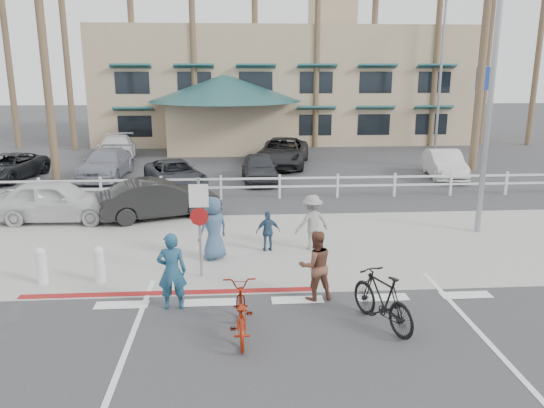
{
  "coord_description": "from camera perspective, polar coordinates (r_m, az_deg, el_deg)",
  "views": [
    {
      "loc": [
        -1.35,
        -10.63,
        5.2
      ],
      "look_at": [
        -0.37,
        3.77,
        1.5
      ],
      "focal_mm": 35.0,
      "sensor_mm": 36.0,
      "label": 1
    }
  ],
  "objects": [
    {
      "name": "palm_7",
      "position": [
        38.1,
        17.37,
        16.46
      ],
      "size": [
        4.0,
        4.0,
        14.0
      ],
      "primitive_type": null,
      "color": "#235520",
      "rests_on": "ground"
    },
    {
      "name": "lot_car_4",
      "position": [
        31.97,
        -16.4,
        5.73
      ],
      "size": [
        2.6,
        5.15,
        1.43
      ],
      "primitive_type": "imported",
      "rotation": [
        0.0,
        0.0,
        0.12
      ],
      "color": "silver",
      "rests_on": "ground"
    },
    {
      "name": "streetlight_0",
      "position": [
        17.96,
        22.49,
        11.08
      ],
      "size": [
        0.6,
        2.0,
        9.0
      ],
      "primitive_type": null,
      "color": "gray",
      "rests_on": "ground"
    },
    {
      "name": "lot_car_1",
      "position": [
        27.16,
        -17.42,
        4.14
      ],
      "size": [
        2.15,
        4.8,
        1.37
      ],
      "primitive_type": "imported",
      "rotation": [
        0.0,
        0.0,
        -0.05
      ],
      "color": "gray",
      "rests_on": "ground"
    },
    {
      "name": "palm_0",
      "position": [
        39.52,
        -26.78,
        16.25
      ],
      "size": [
        4.0,
        4.0,
        15.0
      ],
      "primitive_type": null,
      "color": "#235520",
      "rests_on": "ground"
    },
    {
      "name": "palm_3",
      "position": [
        35.78,
        -8.5,
        17.11
      ],
      "size": [
        4.0,
        4.0,
        14.0
      ],
      "primitive_type": null,
      "color": "#235520",
      "rests_on": "ground"
    },
    {
      "name": "palm_9",
      "position": [
        41.06,
        26.78,
        14.71
      ],
      "size": [
        4.0,
        4.0,
        13.0
      ],
      "primitive_type": null,
      "color": "#235520",
      "rests_on": "ground"
    },
    {
      "name": "ground",
      "position": [
        11.91,
        3.09,
        -11.52
      ],
      "size": [
        140.0,
        140.0,
        0.0
      ],
      "primitive_type": "plane",
      "color": "#333335"
    },
    {
      "name": "rider_black",
      "position": [
        12.25,
        4.71,
        -6.61
      ],
      "size": [
        0.9,
        0.76,
        1.65
      ],
      "primitive_type": "imported",
      "rotation": [
        0.0,
        0.0,
        3.33
      ],
      "color": "brown",
      "rests_on": "ground"
    },
    {
      "name": "info_sign",
      "position": [
        36.14,
        21.58,
        9.58
      ],
      "size": [
        1.2,
        0.16,
        5.6
      ],
      "primitive_type": null,
      "color": "navy",
      "rests_on": "ground"
    },
    {
      "name": "palm_6",
      "position": [
        37.95,
        11.01,
        19.12
      ],
      "size": [
        4.0,
        4.0,
        17.0
      ],
      "primitive_type": null,
      "color": "#235520",
      "rests_on": "ground"
    },
    {
      "name": "lot_car_3",
      "position": [
        27.2,
        18.06,
        4.1
      ],
      "size": [
        2.03,
        4.29,
        1.36
      ],
      "primitive_type": "imported",
      "rotation": [
        0.0,
        0.0,
        -0.15
      ],
      "color": "silver",
      "rests_on": "ground"
    },
    {
      "name": "building",
      "position": [
        41.77,
        0.74,
        14.99
      ],
      "size": [
        28.0,
        16.0,
        11.3
      ],
      "primitive_type": null,
      "color": "tan",
      "rests_on": "ground"
    },
    {
      "name": "car_white_sedan",
      "position": [
        19.3,
        -12.06,
        0.55
      ],
      "size": [
        4.47,
        2.82,
        1.39
      ],
      "primitive_type": "imported",
      "rotation": [
        0.0,
        0.0,
        1.92
      ],
      "color": "black",
      "rests_on": "ground"
    },
    {
      "name": "rail_fence",
      "position": [
        21.73,
        1.1,
        1.88
      ],
      "size": [
        29.4,
        0.16,
        1.0
      ],
      "primitive_type": null,
      "color": "silver",
      "rests_on": "ground"
    },
    {
      "name": "curb_red",
      "position": [
        13.03,
        -10.97,
        -9.38
      ],
      "size": [
        7.0,
        0.25,
        0.02
      ],
      "primitive_type": "cube",
      "color": "maroon",
      "rests_on": "ground"
    },
    {
      "name": "palm_10",
      "position": [
        27.06,
        -23.35,
        14.94
      ],
      "size": [
        4.0,
        4.0,
        12.0
      ],
      "primitive_type": null,
      "color": "#235520",
      "rests_on": "ground"
    },
    {
      "name": "pedestrian_b",
      "position": [
        14.8,
        -6.33,
        -2.62
      ],
      "size": [
        1.05,
        0.97,
        1.79
      ],
      "primitive_type": "imported",
      "rotation": [
        0.0,
        0.0,
        3.75
      ],
      "color": "#36516E",
      "rests_on": "ground"
    },
    {
      "name": "bollard_1",
      "position": [
        14.33,
        -23.54,
        -6.12
      ],
      "size": [
        0.26,
        0.26,
        0.95
      ],
      "primitive_type": null,
      "color": "silver",
      "rests_on": "ground"
    },
    {
      "name": "pedestrian_child",
      "position": [
        15.43,
        -0.43,
        -2.96
      ],
      "size": [
        0.74,
        0.38,
        1.2
      ],
      "primitive_type": "imported",
      "rotation": [
        0.0,
        0.0,
        3.27
      ],
      "color": "#2E4A69",
      "rests_on": "ground"
    },
    {
      "name": "rider_red",
      "position": [
        11.92,
        -10.72,
        -7.13
      ],
      "size": [
        0.67,
        0.46,
        1.76
      ],
      "primitive_type": "imported",
      "rotation": [
        0.0,
        0.0,
        3.2
      ],
      "color": "navy",
      "rests_on": "ground"
    },
    {
      "name": "palm_4",
      "position": [
        36.73,
        -1.86,
        17.96
      ],
      "size": [
        4.0,
        4.0,
        15.0
      ],
      "primitive_type": null,
      "color": "#235520",
      "rests_on": "ground"
    },
    {
      "name": "bike_path",
      "position": [
        10.17,
        4.49,
        -16.41
      ],
      "size": [
        12.0,
        16.0,
        0.01
      ],
      "primitive_type": "cube",
      "color": "#333335",
      "rests_on": "ground"
    },
    {
      "name": "palm_11",
      "position": [
        29.41,
        21.95,
        16.9
      ],
      "size": [
        4.0,
        4.0,
        14.0
      ],
      "primitive_type": null,
      "color": "#235520",
      "rests_on": "ground"
    },
    {
      "name": "lot_car_6",
      "position": [
        24.04,
        -10.38,
        3.15
      ],
      "size": [
        3.49,
        4.88,
        1.24
      ],
      "primitive_type": "imported",
      "rotation": [
        0.0,
        0.0,
        0.36
      ],
      "color": "#292D35",
      "rests_on": "ground"
    },
    {
      "name": "cross_street",
      "position": [
        19.87,
        0.15,
        -0.78
      ],
      "size": [
        40.0,
        5.0,
        0.01
      ],
      "primitive_type": "cube",
      "color": "#333335",
      "rests_on": "ground"
    },
    {
      "name": "car_red_compact",
      "position": [
        19.94,
        -22.2,
        0.35
      ],
      "size": [
        4.37,
        1.91,
        1.47
      ],
      "primitive_type": "imported",
      "rotation": [
        0.0,
        0.0,
        1.53
      ],
      "color": "silver",
      "rests_on": "ground"
    },
    {
      "name": "lot_car_2",
      "position": [
        24.93,
        -1.34,
        3.9
      ],
      "size": [
        1.73,
        3.98,
        1.34
      ],
      "primitive_type": "imported",
      "rotation": [
        0.0,
        0.0,
        0.04
      ],
      "color": "#27292E",
      "rests_on": "ground"
    },
    {
      "name": "bollard_0",
      "position": [
        13.92,
        -18.08,
        -6.21
      ],
      "size": [
        0.26,
        0.26,
        0.95
      ],
      "primitive_type": null,
      "color": "silver",
      "rests_on": "ground"
    },
    {
      "name": "bike_black",
      "position": [
        11.31,
        11.79,
        -9.99
      ],
      "size": [
        1.26,
        2.04,
        1.18
      ],
      "primitive_type": "imported",
      "rotation": [
        0.0,
        0.0,
        3.53
      ],
      "color": "black",
      "rests_on": "ground"
    },
    {
      "name": "palm_2",
      "position": [
        37.34,
        -14.89,
        18.22
      ],
      "size": [
        4.0,
        4.0,
        16.0
      ],
      "primitive_type": null,
      "color": "#235520",
      "rests_on": "ground"
    },
    {
      "name": "palm_1",
      "position": [
        37.21,
        -21.31,
        15.44
      ],
      "size": [
        4.0,
        4.0,
        13.0
      ],
      "primitive_type": null,
      "color": "#235520",
      "rests_on": "ground"
    },
    {
      "name": "lot_car_5",
      "position": [
        29.02,
        1.16,
        5.57
      ],
      "size": [
        3.55,
        5.85,
        1.52
      ],
      "primitive_type": "imported",
      "rotation": [
        0.0,
        0.0,
        -0.2
      ],
      "color": "black",
      "rests_on": "ground"
    },
    {
      "name": "parking_lot",
      "position": [
        29.13,
        -1.16,
        4.1
      ],
      "size": [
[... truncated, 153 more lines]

